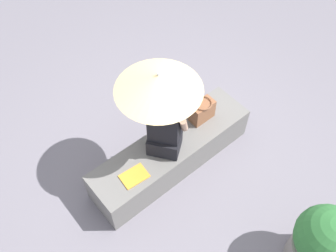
# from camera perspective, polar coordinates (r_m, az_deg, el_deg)

# --- Properties ---
(ground_plane) EXTENTS (14.00, 14.00, 0.00)m
(ground_plane) POSITION_cam_1_polar(r_m,az_deg,el_deg) (4.60, 0.47, -5.56)
(ground_plane) COLOR slate
(stone_bench) EXTENTS (2.00, 0.53, 0.44)m
(stone_bench) POSITION_cam_1_polar(r_m,az_deg,el_deg) (4.41, 0.49, -4.08)
(stone_bench) COLOR slate
(stone_bench) RESTS_ON ground
(person_seated) EXTENTS (0.44, 0.50, 0.90)m
(person_seated) POSITION_cam_1_polar(r_m,az_deg,el_deg) (3.87, -0.55, -0.10)
(person_seated) COLOR black
(person_seated) RESTS_ON stone_bench
(parasol) EXTENTS (0.84, 0.84, 1.11)m
(parasol) POSITION_cam_1_polar(r_m,az_deg,el_deg) (3.44, -1.44, 6.54)
(parasol) COLOR #B7B7BC
(parasol) RESTS_ON stone_bench
(handbag_black) EXTENTS (0.29, 0.21, 0.27)m
(handbag_black) POSITION_cam_1_polar(r_m,az_deg,el_deg) (4.35, 5.12, 2.31)
(handbag_black) COLOR brown
(handbag_black) RESTS_ON stone_bench
(magazine) EXTENTS (0.30, 0.22, 0.01)m
(magazine) POSITION_cam_1_polar(r_m,az_deg,el_deg) (4.01, -5.09, -7.50)
(magazine) COLOR gold
(magazine) RESTS_ON stone_bench
(planter_near) EXTENTS (0.61, 0.61, 0.88)m
(planter_near) POSITION_cam_1_polar(r_m,az_deg,el_deg) (3.95, 22.31, -15.85)
(planter_near) COLOR gray
(planter_near) RESTS_ON ground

